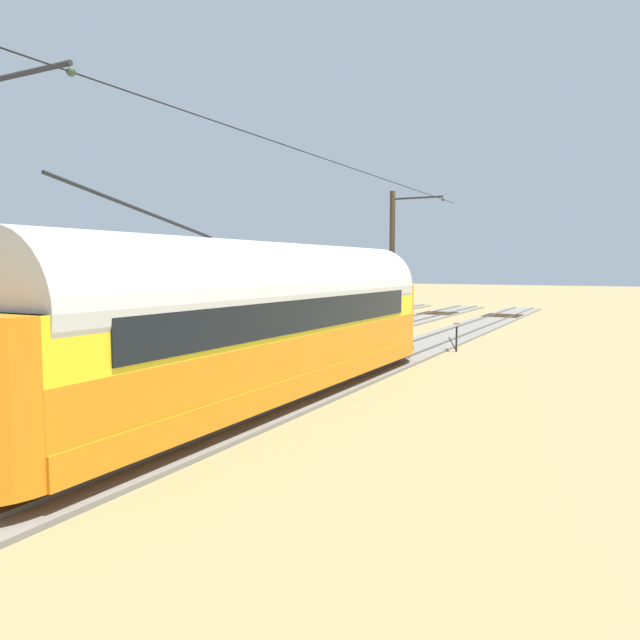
% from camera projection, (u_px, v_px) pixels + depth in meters
% --- Properties ---
extents(ground_plane, '(220.00, 220.00, 0.00)m').
position_uv_depth(ground_plane, '(150.00, 384.00, 18.89)').
color(ground_plane, '#937F51').
extents(track_streetcar_siding, '(2.80, 80.00, 0.18)m').
position_uv_depth(track_streetcar_siding, '(288.00, 395.00, 16.92)').
color(track_streetcar_siding, slate).
rests_on(track_streetcar_siding, ground).
extents(track_adjacent_siding, '(2.80, 80.00, 0.18)m').
position_uv_depth(track_adjacent_siding, '(157.00, 380.00, 19.16)').
color(track_adjacent_siding, slate).
rests_on(track_adjacent_siding, ground).
extents(track_third_siding, '(2.80, 80.00, 0.18)m').
position_uv_depth(track_third_siding, '(54.00, 368.00, 21.40)').
color(track_third_siding, slate).
rests_on(track_third_siding, ground).
extents(vintage_streetcar, '(2.65, 18.03, 5.04)m').
position_uv_depth(vintage_streetcar, '(268.00, 320.00, 15.85)').
color(vintage_streetcar, orange).
rests_on(vintage_streetcar, ground).
extents(boxcar_adjacent, '(2.96, 13.78, 3.85)m').
position_uv_depth(boxcar_adjacent, '(21.00, 311.00, 20.15)').
color(boxcar_adjacent, maroon).
rests_on(boxcar_adjacent, ground).
extents(coach_far_siding, '(2.96, 14.32, 3.85)m').
position_uv_depth(coach_far_siding, '(17.00, 328.00, 14.74)').
color(coach_far_siding, navy).
rests_on(coach_far_siding, ground).
extents(catenary_pole_foreground, '(2.84, 0.28, 7.47)m').
position_uv_depth(catenary_pole_foreground, '(393.00, 262.00, 30.82)').
color(catenary_pole_foreground, '#4C3D28').
rests_on(catenary_pole_foreground, ground).
extents(switch_stand, '(0.50, 0.30, 1.24)m').
position_uv_depth(switch_stand, '(456.00, 336.00, 25.87)').
color(switch_stand, black).
rests_on(switch_stand, ground).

